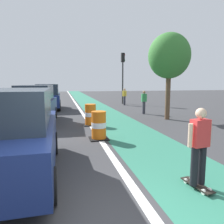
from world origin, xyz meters
TOP-DOWN VIEW (x-y plane):
  - bike_lane_strip at (2.40, 12.00)m, footprint 2.50×80.00m
  - lane_divider_stripe at (0.90, 12.00)m, footprint 0.20×80.00m
  - skateboarder_on_lane at (2.20, 0.92)m, footprint 0.57×0.82m
  - parked_suv_nearest at (-1.62, 2.40)m, footprint 1.96×4.62m
  - parked_suv_second at (-1.87, 9.45)m, footprint 2.11×4.69m
  - parked_suv_third at (-1.58, 15.41)m, footprint 1.92×4.60m
  - traffic_barrel_front at (0.86, 5.28)m, footprint 0.73×0.73m
  - traffic_barrel_mid at (0.91, 8.11)m, footprint 0.73×0.73m
  - traffic_light_corner at (5.61, 18.67)m, footprint 0.41×0.32m
  - pedestrian_crossing at (5.06, 11.29)m, footprint 0.34×0.20m
  - pedestrian_waiting at (5.37, 17.16)m, footprint 0.34×0.20m
  - street_tree_sidewalk at (5.59, 8.87)m, footprint 2.40×2.40m

SIDE VIEW (x-z plane):
  - bike_lane_strip at x=2.40m, z-range 0.00..0.01m
  - lane_divider_stripe at x=0.90m, z-range 0.00..0.01m
  - traffic_barrel_front at x=0.86m, z-range -0.01..1.08m
  - traffic_barrel_mid at x=0.91m, z-range -0.01..1.08m
  - pedestrian_crossing at x=5.06m, z-range 0.06..1.67m
  - pedestrian_waiting at x=5.37m, z-range 0.06..1.67m
  - skateboarder_on_lane at x=2.20m, z-range 0.07..1.76m
  - parked_suv_nearest at x=-1.62m, z-range 0.02..2.06m
  - parked_suv_second at x=-1.87m, z-range 0.02..2.06m
  - parked_suv_third at x=-1.58m, z-range 0.02..2.06m
  - traffic_light_corner at x=5.61m, z-range 0.95..6.05m
  - street_tree_sidewalk at x=5.59m, z-range 1.17..6.17m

